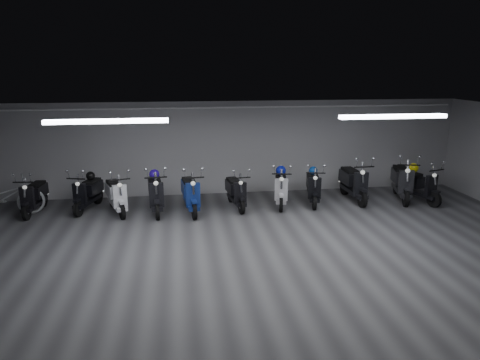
{
  "coord_description": "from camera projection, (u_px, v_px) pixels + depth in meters",
  "views": [
    {
      "loc": [
        -1.61,
        -7.97,
        3.8
      ],
      "look_at": [
        -0.13,
        2.5,
        1.05
      ],
      "focal_mm": 32.93,
      "sensor_mm": 36.0,
      "label": 1
    }
  ],
  "objects": [
    {
      "name": "floor",
      "position": [
        264.0,
        262.0,
        8.82
      ],
      "size": [
        14.0,
        10.0,
        0.01
      ],
      "primitive_type": "cube",
      "color": "#3D3D40",
      "rests_on": "ground"
    },
    {
      "name": "ceiling",
      "position": [
        266.0,
        122.0,
        8.11
      ],
      "size": [
        14.0,
        10.0,
        0.01
      ],
      "primitive_type": "cube",
      "color": "gray",
      "rests_on": "ground"
    },
    {
      "name": "back_wall",
      "position": [
        233.0,
        148.0,
        13.26
      ],
      "size": [
        14.0,
        0.01,
        2.8
      ],
      "primitive_type": "cube",
      "color": "gray",
      "rests_on": "ground"
    },
    {
      "name": "fluor_strip_left",
      "position": [
        107.0,
        121.0,
        8.68
      ],
      "size": [
        2.4,
        0.18,
        0.08
      ],
      "primitive_type": "cube",
      "color": "white",
      "rests_on": "ceiling"
    },
    {
      "name": "fluor_strip_right",
      "position": [
        393.0,
        117.0,
        9.49
      ],
      "size": [
        2.4,
        0.18,
        0.08
      ],
      "primitive_type": "cube",
      "color": "white",
      "rests_on": "ceiling"
    },
    {
      "name": "conduit",
      "position": [
        233.0,
        107.0,
        12.87
      ],
      "size": [
        13.6,
        0.05,
        0.05
      ],
      "primitive_type": "cylinder",
      "rotation": [
        0.0,
        1.57,
        0.0
      ],
      "color": "white",
      "rests_on": "back_wall"
    },
    {
      "name": "scooter_0",
      "position": [
        33.0,
        191.0,
        11.55
      ],
      "size": [
        0.69,
        1.7,
        1.23
      ],
      "primitive_type": null,
      "rotation": [
        0.0,
        0.0,
        -0.09
      ],
      "color": "black",
      "rests_on": "floor"
    },
    {
      "name": "scooter_1",
      "position": [
        87.0,
        188.0,
        11.82
      ],
      "size": [
        1.01,
        1.78,
        1.25
      ],
      "primitive_type": null,
      "rotation": [
        0.0,
        0.0,
        -0.28
      ],
      "color": "black",
      "rests_on": "floor"
    },
    {
      "name": "scooter_2",
      "position": [
        116.0,
        190.0,
        11.56
      ],
      "size": [
        1.13,
        1.83,
        1.3
      ],
      "primitive_type": null,
      "rotation": [
        0.0,
        0.0,
        0.34
      ],
      "color": "silver",
      "rests_on": "floor"
    },
    {
      "name": "scooter_3",
      "position": [
        155.0,
        188.0,
        11.6
      ],
      "size": [
        0.78,
        1.89,
        1.37
      ],
      "primitive_type": null,
      "rotation": [
        0.0,
        0.0,
        0.09
      ],
      "color": "black",
      "rests_on": "floor"
    },
    {
      "name": "scooter_4",
      "position": [
        190.0,
        188.0,
        11.63
      ],
      "size": [
        0.8,
        1.87,
        1.35
      ],
      "primitive_type": null,
      "rotation": [
        0.0,
        0.0,
        0.11
      ],
      "color": "navy",
      "rests_on": "floor"
    },
    {
      "name": "scooter_5",
      "position": [
        236.0,
        187.0,
        11.99
      ],
      "size": [
        0.77,
        1.7,
        1.22
      ],
      "primitive_type": null,
      "rotation": [
        0.0,
        0.0,
        0.14
      ],
      "color": "black",
      "rests_on": "floor"
    },
    {
      "name": "scooter_6",
      "position": [
        281.0,
        183.0,
        12.22
      ],
      "size": [
        0.92,
        1.81,
        1.29
      ],
      "primitive_type": null,
      "rotation": [
        0.0,
        0.0,
        -0.21
      ],
      "color": "#B4B4B8",
      "rests_on": "floor"
    },
    {
      "name": "scooter_7",
      "position": [
        313.0,
        182.0,
        12.38
      ],
      "size": [
        0.93,
        1.79,
        1.27
      ],
      "primitive_type": null,
      "rotation": [
        0.0,
        0.0,
        -0.22
      ],
      "color": "black",
      "rests_on": "floor"
    },
    {
      "name": "scooter_8",
      "position": [
        354.0,
        177.0,
        12.62
      ],
      "size": [
        0.67,
        1.91,
        1.42
      ],
      "primitive_type": null,
      "rotation": [
        0.0,
        0.0,
        0.02
      ],
      "color": "black",
      "rests_on": "floor"
    },
    {
      "name": "scooter_9",
      "position": [
        402.0,
        175.0,
        12.68
      ],
      "size": [
        1.19,
        2.08,
        1.47
      ],
      "primitive_type": null,
      "rotation": [
        0.0,
        0.0,
        -0.28
      ],
      "color": "black",
      "rests_on": "floor"
    },
    {
      "name": "bicycle",
      "position": [
        1.0,
        194.0,
        11.2
      ],
      "size": [
        2.12,
        1.36,
        1.29
      ],
      "primitive_type": "imported",
      "rotation": [
        0.0,
        0.0,
        1.93
      ],
      "color": "silver",
      "rests_on": "floor"
    },
    {
      "name": "scooter_10",
      "position": [
        419.0,
        180.0,
        12.54
      ],
      "size": [
        1.07,
        1.84,
        1.3
      ],
      "primitive_type": null,
      "rotation": [
        0.0,
        0.0,
        0.3
      ],
      "color": "black",
      "rests_on": "floor"
    },
    {
      "name": "helmet_0",
      "position": [
        90.0,
        176.0,
        11.97
      ],
      "size": [
        0.24,
        0.24,
        0.24
      ],
      "primitive_type": "sphere",
      "color": "black",
      "rests_on": "scooter_1"
    },
    {
      "name": "helmet_1",
      "position": [
        313.0,
        171.0,
        12.54
      ],
      "size": [
        0.24,
        0.24,
        0.24
      ],
      "primitive_type": "sphere",
      "color": "navy",
      "rests_on": "scooter_7"
    },
    {
      "name": "helmet_2",
      "position": [
        281.0,
        171.0,
        12.38
      ],
      "size": [
        0.29,
        0.29,
        0.29
      ],
      "primitive_type": "sphere",
      "color": "#0D178F",
      "rests_on": "scooter_6"
    },
    {
      "name": "helmet_3",
      "position": [
        414.0,
        168.0,
        12.68
      ],
      "size": [
        0.28,
        0.28,
        0.28
      ],
      "primitive_type": "sphere",
      "color": "yellow",
      "rests_on": "scooter_10"
    },
    {
      "name": "helmet_4",
      "position": [
        154.0,
        174.0,
        11.77
      ],
      "size": [
        0.27,
        0.27,
        0.27
      ],
      "primitive_type": "sphere",
      "color": "#240C8B",
      "rests_on": "scooter_3"
    }
  ]
}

